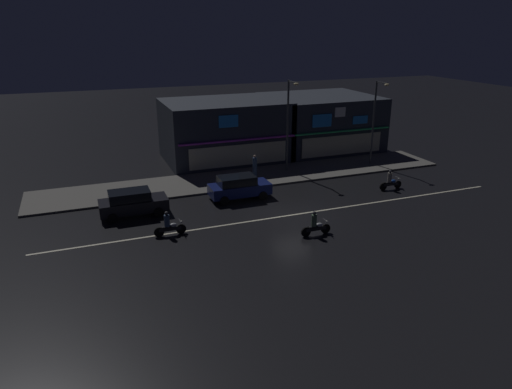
{
  "coord_description": "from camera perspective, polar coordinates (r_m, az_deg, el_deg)",
  "views": [
    {
      "loc": [
        -12.37,
        -25.35,
        11.58
      ],
      "look_at": [
        -2.26,
        0.9,
        1.4
      ],
      "focal_mm": 32.8,
      "sensor_mm": 36.0,
      "label": 1
    }
  ],
  "objects": [
    {
      "name": "parked_car_near_kerb",
      "position": [
        33.02,
        -2.1,
        0.95
      ],
      "size": [
        4.3,
        1.98,
        1.67
      ],
      "color": "navy",
      "rests_on": "ground"
    },
    {
      "name": "motorcycle_following",
      "position": [
        27.5,
        7.25,
        -3.74
      ],
      "size": [
        1.9,
        0.6,
        1.52
      ],
      "rotation": [
        0.0,
        0.0,
        3.0
      ],
      "color": "black",
      "rests_on": "ground"
    },
    {
      "name": "motorcycle_lead",
      "position": [
        36.33,
        16.07,
        1.55
      ],
      "size": [
        1.9,
        0.6,
        1.52
      ],
      "rotation": [
        0.0,
        0.0,
        -0.1
      ],
      "color": "black",
      "rests_on": "ground"
    },
    {
      "name": "sidewalk_far",
      "position": [
        37.66,
        -0.85,
        2.09
      ],
      "size": [
        33.33,
        4.95,
        0.14
      ],
      "primitive_type": "cube",
      "color": "#5B5954",
      "rests_on": "ground"
    },
    {
      "name": "pedestrian_on_sidewalk",
      "position": [
        37.02,
        -0.15,
        3.33
      ],
      "size": [
        0.35,
        0.35,
        1.9
      ],
      "rotation": [
        0.0,
        0.0,
        4.69
      ],
      "color": "#334766",
      "rests_on": "sidewalk_far"
    },
    {
      "name": "storefront_center_block",
      "position": [
        42.82,
        -3.85,
        7.83
      ],
      "size": [
        10.74,
        7.93,
        5.33
      ],
      "color": "#2D333D",
      "rests_on": "ground"
    },
    {
      "name": "motorcycle_opposite_lane",
      "position": [
        27.72,
        -10.57,
        -3.73
      ],
      "size": [
        1.9,
        0.6,
        1.52
      ],
      "rotation": [
        0.0,
        0.0,
        3.09
      ],
      "color": "black",
      "rests_on": "ground"
    },
    {
      "name": "streetlamp_west",
      "position": [
        38.21,
        4.03,
        9.17
      ],
      "size": [
        0.44,
        1.64,
        7.43
      ],
      "color": "#47494C",
      "rests_on": "sidewalk_far"
    },
    {
      "name": "ground_plane",
      "position": [
        30.49,
        4.57,
        -2.5
      ],
      "size": [
        140.0,
        140.0,
        0.0
      ],
      "primitive_type": "plane",
      "color": "black"
    },
    {
      "name": "traffic_cone",
      "position": [
        33.9,
        -1.32,
        0.41
      ],
      "size": [
        0.36,
        0.36,
        0.55
      ],
      "primitive_type": "cone",
      "color": "orange",
      "rests_on": "ground"
    },
    {
      "name": "streetlamp_mid",
      "position": [
        41.5,
        14.36,
        9.24
      ],
      "size": [
        0.44,
        1.64,
        7.13
      ],
      "color": "#47494C",
      "rests_on": "sidewalk_far"
    },
    {
      "name": "lane_divider_stripe",
      "position": [
        30.49,
        4.58,
        -2.48
      ],
      "size": [
        31.67,
        0.16,
        0.01
      ],
      "primitive_type": "cube",
      "color": "beige",
      "rests_on": "ground"
    },
    {
      "name": "parked_car_trailing",
      "position": [
        31.11,
        -14.83,
        -0.94
      ],
      "size": [
        4.3,
        1.98,
        1.67
      ],
      "color": "black",
      "rests_on": "ground"
    },
    {
      "name": "storefront_left_block",
      "position": [
        47.24,
        7.71,
        8.75
      ],
      "size": [
        10.2,
        9.15,
        5.18
      ],
      "color": "#2D333D",
      "rests_on": "ground"
    }
  ]
}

